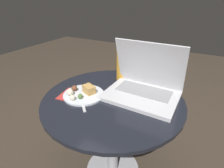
# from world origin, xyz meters

# --- Properties ---
(table) EXTENTS (0.71, 0.71, 0.55)m
(table) POSITION_xyz_m (0.00, 0.00, 0.43)
(table) COLOR #9E9EA3
(table) RESTS_ON ground_plane
(napkin) EXTENTS (0.19, 0.15, 0.00)m
(napkin) POSITION_xyz_m (-0.17, -0.08, 0.55)
(napkin) COLOR #B7332D
(napkin) RESTS_ON table
(laptop) EXTENTS (0.36, 0.27, 0.27)m
(laptop) POSITION_xyz_m (0.12, 0.10, 0.60)
(laptop) COLOR silver
(laptop) RESTS_ON table
(beer_glass) EXTENTS (0.07, 0.07, 0.21)m
(beer_glass) POSITION_xyz_m (-0.05, 0.22, 0.65)
(beer_glass) COLOR gold
(beer_glass) RESTS_ON table
(snack_plate) EXTENTS (0.21, 0.21, 0.05)m
(snack_plate) POSITION_xyz_m (-0.14, -0.06, 0.56)
(snack_plate) COLOR silver
(snack_plate) RESTS_ON table
(fork) EXTENTS (0.14, 0.14, 0.00)m
(fork) POSITION_xyz_m (-0.12, -0.10, 0.55)
(fork) COLOR silver
(fork) RESTS_ON table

